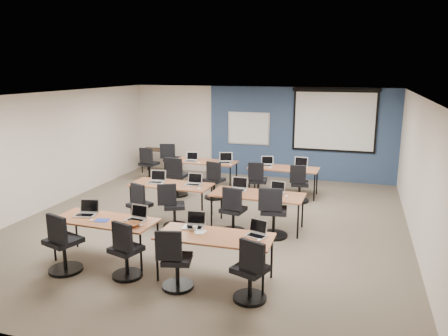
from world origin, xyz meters
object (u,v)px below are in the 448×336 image
(laptop_3, at_px, (257,232))
(laptop_5, at_px, (194,182))
(laptop_0, at_px, (87,211))
(task_chair_2, at_px, (175,265))
(training_table_back_left, at_px, (205,163))
(laptop_10, at_px, (267,163))
(laptop_7, at_px, (277,190))
(laptop_11, at_px, (301,165))
(training_table_mid_left, at_px, (171,186))
(task_chair_0, at_px, (63,248))
(task_chair_1, at_px, (126,255))
(laptop_1, at_px, (137,216))
(task_chair_10, at_px, (258,184))
(training_table_front_right, at_px, (215,238))
(laptop_2, at_px, (195,223))
(task_chair_4, at_px, (139,208))
(training_table_mid_right, at_px, (257,196))
(task_chair_11, at_px, (299,187))
(whiteboard, at_px, (249,128))
(projector_screen, at_px, (335,117))
(task_chair_8, at_px, (176,180))
(training_table_front_left, at_px, (105,222))
(laptop_6, at_px, (239,187))
(laptop_8, at_px, (191,159))
(training_table_back_right, at_px, (284,169))
(laptop_9, at_px, (225,160))
(task_chair_6, at_px, (233,214))
(task_chair_9, at_px, (214,183))
(utility_table, at_px, (156,152))
(task_chair_3, at_px, (251,275))
(spare_chair_a, at_px, (171,163))
(task_chair_7, at_px, (273,216))

(laptop_3, xyz_separation_m, laptop_5, (-2.00, 2.49, 0.00))
(laptop_0, xyz_separation_m, task_chair_2, (1.97, -0.71, -0.40))
(training_table_back_left, distance_m, laptop_10, 1.74)
(laptop_7, distance_m, laptop_11, 2.52)
(training_table_mid_left, bearing_deg, task_chair_0, -97.89)
(task_chair_1, bearing_deg, laptop_1, 118.34)
(task_chair_10, bearing_deg, training_table_front_right, -93.20)
(task_chair_2, xyz_separation_m, task_chair_10, (0.11, 4.90, -0.00))
(laptop_1, bearing_deg, laptop_2, 5.35)
(laptop_1, distance_m, task_chair_4, 1.73)
(training_table_mid_right, distance_m, task_chair_11, 2.15)
(whiteboard, bearing_deg, projector_screen, -0.45)
(laptop_7, relative_size, task_chair_8, 0.30)
(laptop_5, height_order, task_chair_11, laptop_5)
(laptop_10, bearing_deg, training_table_mid_right, -99.65)
(projector_screen, xyz_separation_m, training_table_front_left, (-3.32, -6.62, -1.20))
(training_table_mid_right, xyz_separation_m, laptop_6, (-0.45, 0.18, 0.11))
(laptop_0, relative_size, task_chair_1, 0.36)
(laptop_3, bearing_deg, projector_screen, 101.73)
(laptop_8, height_order, task_chair_8, task_chair_8)
(task_chair_8, bearing_deg, training_table_front_left, -79.71)
(laptop_1, xyz_separation_m, laptop_6, (1.14, 2.30, 0.00))
(training_table_back_right, relative_size, laptop_11, 5.12)
(training_table_mid_right, relative_size, laptop_7, 6.12)
(projector_screen, distance_m, task_chair_11, 2.82)
(task_chair_8, relative_size, laptop_9, 2.88)
(laptop_3, xyz_separation_m, task_chair_8, (-3.02, 3.87, -0.36))
(task_chair_6, xyz_separation_m, task_chair_9, (-1.12, 2.13, 0.00))
(whiteboard, xyz_separation_m, laptop_10, (0.93, -1.71, -0.66))
(laptop_7, height_order, task_chair_10, laptop_7)
(task_chair_2, bearing_deg, utility_table, 104.20)
(laptop_9, bearing_deg, utility_table, 139.57)
(training_table_back_left, xyz_separation_m, laptop_8, (-0.36, -0.11, 0.11))
(laptop_7, height_order, utility_table, laptop_7)
(laptop_0, distance_m, laptop_1, 0.96)
(laptop_8, bearing_deg, task_chair_3, -70.78)
(laptop_6, relative_size, spare_chair_a, 0.33)
(laptop_7, bearing_deg, task_chair_1, -114.36)
(spare_chair_a, bearing_deg, task_chair_7, -59.95)
(laptop_8, distance_m, task_chair_10, 2.12)
(laptop_7, bearing_deg, spare_chair_a, 146.30)
(training_table_back_right, distance_m, task_chair_4, 4.03)
(laptop_0, height_order, laptop_3, laptop_0)
(laptop_11, relative_size, task_chair_11, 0.36)
(laptop_8, relative_size, laptop_11, 0.93)
(laptop_6, relative_size, laptop_9, 0.96)
(task_chair_7, distance_m, spare_chair_a, 5.54)
(task_chair_6, bearing_deg, training_table_front_left, -124.34)
(laptop_9, height_order, laptop_10, laptop_9)
(task_chair_7, relative_size, laptop_8, 3.20)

